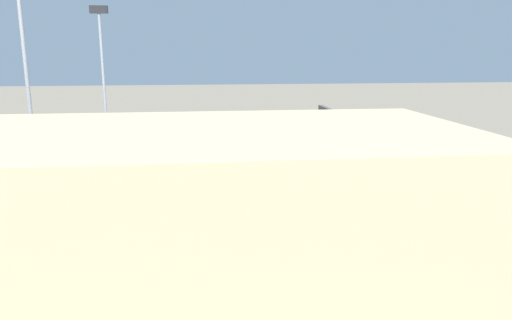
{
  "coord_description": "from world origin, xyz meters",
  "views": [
    {
      "loc": [
        15.23,
        69.63,
        17.94
      ],
      "look_at": [
        6.9,
        1.92,
        2.5
      ],
      "focal_mm": 33.72,
      "sensor_mm": 36.0,
      "label": 1
    }
  ],
  "objects_px": {
    "train_on_track_3": "(248,169)",
    "signal_gantry": "(341,123)",
    "light_mast_0": "(102,63)",
    "train_on_track_4": "(112,182)",
    "maintenance_shed": "(82,216)",
    "train_on_track_2": "(78,161)",
    "light_mast_1": "(26,67)"
  },
  "relations": [
    {
      "from": "train_on_track_4",
      "to": "signal_gantry",
      "type": "distance_m",
      "value": 34.26
    },
    {
      "from": "train_on_track_3",
      "to": "signal_gantry",
      "type": "height_order",
      "value": "signal_gantry"
    },
    {
      "from": "train_on_track_3",
      "to": "maintenance_shed",
      "type": "bearing_deg",
      "value": 63.04
    },
    {
      "from": "train_on_track_2",
      "to": "signal_gantry",
      "type": "height_order",
      "value": "signal_gantry"
    },
    {
      "from": "train_on_track_3",
      "to": "light_mast_0",
      "type": "relative_size",
      "value": 3.81
    },
    {
      "from": "light_mast_1",
      "to": "train_on_track_4",
      "type": "bearing_deg",
      "value": -165.27
    },
    {
      "from": "light_mast_0",
      "to": "maintenance_shed",
      "type": "xyz_separation_m",
      "value": [
        -6.61,
        47.65,
        -9.93
      ]
    },
    {
      "from": "train_on_track_2",
      "to": "light_mast_1",
      "type": "bearing_deg",
      "value": 81.64
    },
    {
      "from": "train_on_track_3",
      "to": "maintenance_shed",
      "type": "xyz_separation_m",
      "value": [
        15.33,
        30.13,
        4.22
      ]
    },
    {
      "from": "train_on_track_4",
      "to": "maintenance_shed",
      "type": "bearing_deg",
      "value": 95.32
    },
    {
      "from": "train_on_track_4",
      "to": "train_on_track_3",
      "type": "distance_m",
      "value": 18.36
    },
    {
      "from": "train_on_track_2",
      "to": "light_mast_1",
      "type": "distance_m",
      "value": 18.3
    },
    {
      "from": "train_on_track_2",
      "to": "light_mast_1",
      "type": "xyz_separation_m",
      "value": [
        1.78,
        12.13,
        13.59
      ]
    },
    {
      "from": "signal_gantry",
      "to": "maintenance_shed",
      "type": "xyz_separation_m",
      "value": [
        29.98,
        35.13,
        -1.2
      ]
    },
    {
      "from": "light_mast_0",
      "to": "train_on_track_3",
      "type": "bearing_deg",
      "value": 141.38
    },
    {
      "from": "train_on_track_2",
      "to": "train_on_track_3",
      "type": "xyz_separation_m",
      "value": [
        -23.98,
        5.0,
        -0.62
      ]
    },
    {
      "from": "train_on_track_4",
      "to": "light_mast_0",
      "type": "relative_size",
      "value": 2.85
    },
    {
      "from": "train_on_track_2",
      "to": "train_on_track_3",
      "type": "height_order",
      "value": "train_on_track_2"
    },
    {
      "from": "train_on_track_2",
      "to": "signal_gantry",
      "type": "relative_size",
      "value": 1.89
    },
    {
      "from": "signal_gantry",
      "to": "maintenance_shed",
      "type": "bearing_deg",
      "value": 49.52
    },
    {
      "from": "train_on_track_4",
      "to": "maintenance_shed",
      "type": "xyz_separation_m",
      "value": [
        -2.34,
        25.13,
        4.21
      ]
    },
    {
      "from": "train_on_track_4",
      "to": "signal_gantry",
      "type": "bearing_deg",
      "value": -162.81
    },
    {
      "from": "train_on_track_2",
      "to": "light_mast_0",
      "type": "height_order",
      "value": "light_mast_0"
    },
    {
      "from": "light_mast_0",
      "to": "signal_gantry",
      "type": "xyz_separation_m",
      "value": [
        -36.59,
        12.52,
        -8.74
      ]
    },
    {
      "from": "light_mast_0",
      "to": "signal_gantry",
      "type": "height_order",
      "value": "light_mast_0"
    },
    {
      "from": "train_on_track_2",
      "to": "maintenance_shed",
      "type": "height_order",
      "value": "maintenance_shed"
    },
    {
      "from": "light_mast_0",
      "to": "signal_gantry",
      "type": "distance_m",
      "value": 39.65
    },
    {
      "from": "train_on_track_2",
      "to": "maintenance_shed",
      "type": "xyz_separation_m",
      "value": [
        -8.65,
        35.13,
        3.6
      ]
    },
    {
      "from": "train_on_track_2",
      "to": "train_on_track_4",
      "type": "distance_m",
      "value": 11.84
    },
    {
      "from": "train_on_track_2",
      "to": "light_mast_0",
      "type": "bearing_deg",
      "value": -99.27
    },
    {
      "from": "train_on_track_2",
      "to": "train_on_track_3",
      "type": "relative_size",
      "value": 0.49
    },
    {
      "from": "train_on_track_3",
      "to": "light_mast_1",
      "type": "relative_size",
      "value": 3.8
    }
  ]
}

